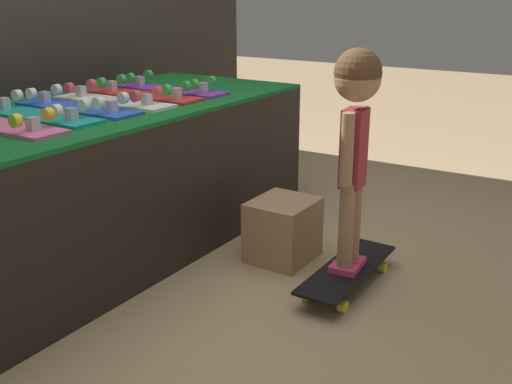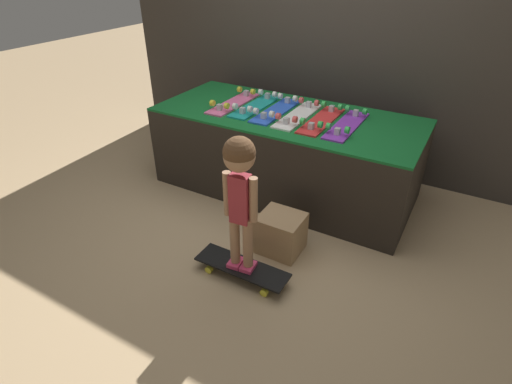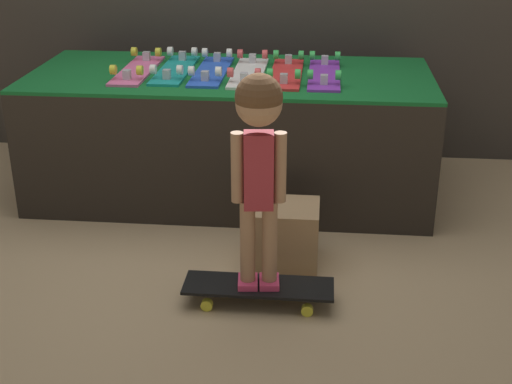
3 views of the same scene
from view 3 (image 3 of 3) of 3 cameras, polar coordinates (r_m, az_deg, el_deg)
name	(u,v)px [view 3 (image 3 of 3)]	position (r m, az deg, el deg)	size (l,w,h in m)	color
ground_plane	(216,240)	(3.77, -3.19, -3.87)	(16.00, 16.00, 0.00)	tan
display_rack	(231,134)	(4.21, -2.00, 4.64)	(2.29, 0.99, 0.73)	black
skateboard_pink_on_rack	(137,69)	(4.19, -9.47, 9.72)	(0.18, 0.68, 0.09)	pink
skateboard_teal_on_rack	(175,68)	(4.17, -6.49, 9.82)	(0.18, 0.68, 0.09)	teal
skateboard_blue_on_rack	(212,70)	(4.12, -3.58, 9.75)	(0.18, 0.68, 0.09)	blue
skateboard_white_on_rack	(249,71)	(4.08, -0.60, 9.65)	(0.18, 0.68, 0.09)	white
skateboard_red_on_rack	(286,72)	(4.06, 2.43, 9.57)	(0.18, 0.68, 0.09)	red
skateboard_purple_on_rack	(324,73)	(4.05, 5.49, 9.46)	(0.18, 0.68, 0.09)	purple
skateboard_on_floor	(259,288)	(3.20, 0.20, -7.69)	(0.67, 0.20, 0.09)	black
child	(259,143)	(2.90, 0.22, 3.97)	(0.23, 0.19, 0.96)	#E03D6B
storage_box	(286,234)	(3.50, 2.44, -3.37)	(0.31, 0.28, 0.30)	#A37F56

